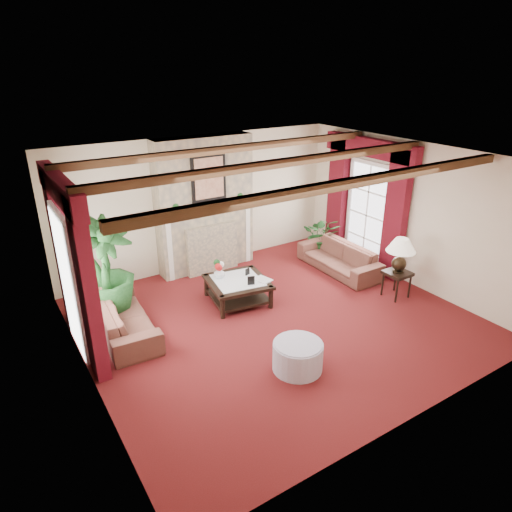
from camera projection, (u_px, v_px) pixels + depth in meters
floor at (277, 320)px, 7.64m from camera, size 6.00×6.00×0.00m
ceiling at (280, 159)px, 6.57m from camera, size 6.00×6.00×0.00m
back_wall at (200, 203)px, 9.24m from camera, size 6.00×0.02×2.70m
left_wall at (79, 295)px, 5.63m from camera, size 0.02×5.50×2.70m
right_wall at (409, 214)px, 8.58m from camera, size 0.02×5.50×2.70m
ceiling_beams at (280, 163)px, 6.59m from camera, size 6.00×3.00×0.12m
fireplace at (202, 136)px, 8.55m from camera, size 2.00×0.52×2.70m
french_door_left at (55, 213)px, 6.11m from camera, size 0.10×1.10×2.16m
french_door_right at (373, 163)px, 9.03m from camera, size 0.10×1.10×2.16m
curtains_left at (58, 181)px, 6.00m from camera, size 0.20×2.40×2.55m
curtains_right at (371, 142)px, 8.81m from camera, size 0.20×2.40×2.55m
sofa_left at (123, 311)px, 7.18m from camera, size 1.97×0.81×0.74m
sofa_right at (339, 254)px, 9.32m from camera, size 1.89×0.59×0.74m
potted_palm at (107, 292)px, 7.56m from camera, size 1.31×1.92×0.96m
small_plant at (322, 239)px, 10.12m from camera, size 1.70×1.70×0.70m
coffee_table at (238, 291)px, 8.16m from camera, size 1.17×1.17×0.42m
side_table at (396, 284)px, 8.33m from camera, size 0.52×0.52×0.50m
ottoman at (298, 356)px, 6.37m from camera, size 0.71×0.71×0.41m
table_lamp at (400, 255)px, 8.10m from camera, size 0.52×0.52×0.66m
flower_vase at (219, 273)px, 8.14m from camera, size 0.22×0.23×0.20m
book at (259, 275)px, 7.94m from camera, size 0.24×0.13×0.31m
photo_frame_a at (251, 281)px, 7.88m from camera, size 0.13×0.06×0.17m
photo_frame_b at (247, 272)px, 8.25m from camera, size 0.10×0.05×0.13m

